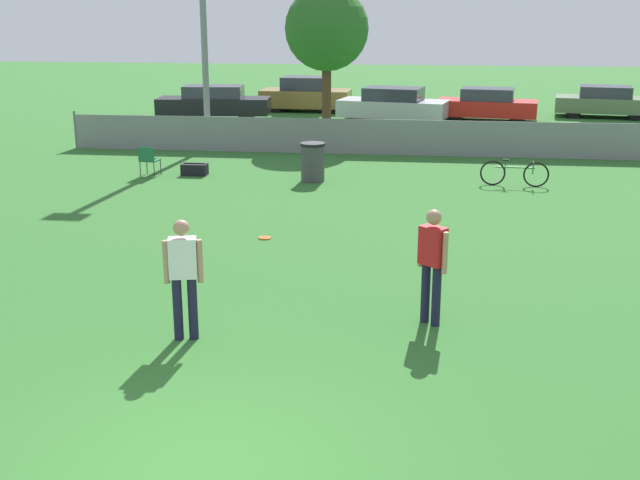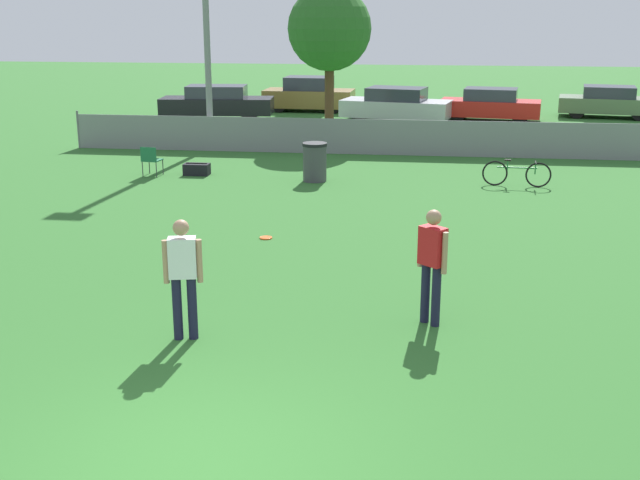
{
  "view_description": "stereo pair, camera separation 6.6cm",
  "coord_description": "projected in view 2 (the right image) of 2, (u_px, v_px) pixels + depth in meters",
  "views": [
    {
      "loc": [
        2.05,
        -6.79,
        4.38
      ],
      "look_at": [
        0.61,
        4.63,
        1.05
      ],
      "focal_mm": 45.0,
      "sensor_mm": 36.0,
      "label": 1
    },
    {
      "loc": [
        2.12,
        -6.78,
        4.38
      ],
      "look_at": [
        0.61,
        4.63,
        1.05
      ],
      "focal_mm": 45.0,
      "sensor_mm": 36.0,
      "label": 2
    }
  ],
  "objects": [
    {
      "name": "parked_car_tan",
      "position": [
        309.0,
        95.0,
        35.51
      ],
      "size": [
        3.97,
        1.94,
        1.5
      ],
      "rotation": [
        0.0,
        0.0,
        -0.03
      ],
      "color": "black",
      "rests_on": "ground_plane"
    },
    {
      "name": "bicycle_sideline",
      "position": [
        517.0,
        174.0,
        20.42
      ],
      "size": [
        1.73,
        0.44,
        0.69
      ],
      "rotation": [
        0.0,
        0.0,
        -0.08
      ],
      "color": "black",
      "rests_on": "ground_plane"
    },
    {
      "name": "parked_car_silver",
      "position": [
        396.0,
        105.0,
        32.18
      ],
      "size": [
        4.58,
        2.62,
        1.36
      ],
      "rotation": [
        0.0,
        0.0,
        -0.2
      ],
      "color": "black",
      "rests_on": "ground_plane"
    },
    {
      "name": "player_receiver_white",
      "position": [
        183.0,
        271.0,
        10.79
      ],
      "size": [
        0.52,
        0.29,
        1.69
      ],
      "rotation": [
        0.0,
        0.0,
        0.22
      ],
      "color": "#191933",
      "rests_on": "ground_plane"
    },
    {
      "name": "trash_bin",
      "position": [
        315.0,
        162.0,
        21.04
      ],
      "size": [
        0.65,
        0.65,
        1.01
      ],
      "color": "#3F3F44",
      "rests_on": "ground_plane"
    },
    {
      "name": "frisbee_disc",
      "position": [
        266.0,
        238.0,
        15.87
      ],
      "size": [
        0.25,
        0.25,
        0.03
      ],
      "color": "#E5591E",
      "rests_on": "ground_plane"
    },
    {
      "name": "folding_chair_sideline",
      "position": [
        151.0,
        159.0,
        21.69
      ],
      "size": [
        0.51,
        0.51,
        0.81
      ],
      "rotation": [
        0.0,
        0.0,
        3.02
      ],
      "color": "#333338",
      "rests_on": "ground_plane"
    },
    {
      "name": "parked_car_olive",
      "position": [
        608.0,
        102.0,
        33.41
      ],
      "size": [
        4.18,
        2.43,
        1.3
      ],
      "rotation": [
        0.0,
        0.0,
        -0.17
      ],
      "color": "black",
      "rests_on": "ground_plane"
    },
    {
      "name": "tree_near_pole",
      "position": [
        329.0,
        29.0,
        27.11
      ],
      "size": [
        2.85,
        2.85,
        5.16
      ],
      "color": "#4C331E",
      "rests_on": "ground_plane"
    },
    {
      "name": "parked_car_red",
      "position": [
        490.0,
        105.0,
        32.37
      ],
      "size": [
        4.15,
        2.2,
        1.31
      ],
      "rotation": [
        0.0,
        0.0,
        -0.14
      ],
      "color": "black",
      "rests_on": "ground_plane"
    },
    {
      "name": "gear_bag_sideline",
      "position": [
        197.0,
        169.0,
        21.91
      ],
      "size": [
        0.69,
        0.38,
        0.34
      ],
      "color": "black",
      "rests_on": "ground_plane"
    },
    {
      "name": "parked_car_dark",
      "position": [
        217.0,
        102.0,
        32.92
      ],
      "size": [
        4.69,
        2.07,
        1.37
      ],
      "rotation": [
        0.0,
        0.0,
        0.09
      ],
      "color": "black",
      "rests_on": "ground_plane"
    },
    {
      "name": "player_defender_red",
      "position": [
        432.0,
        259.0,
        11.31
      ],
      "size": [
        0.42,
        0.41,
        1.69
      ],
      "rotation": [
        0.0,
        0.0,
        -0.73
      ],
      "color": "#191933",
      "rests_on": "ground_plane"
    },
    {
      "name": "ground_plane",
      "position": [
        198.0,
        468.0,
        7.94
      ],
      "size": [
        120.0,
        120.0,
        0.0
      ],
      "primitive_type": "plane",
      "color": "#2D6628"
    },
    {
      "name": "fence_backline",
      "position": [
        357.0,
        137.0,
        24.93
      ],
      "size": [
        18.27,
        0.07,
        1.21
      ],
      "color": "gray",
      "rests_on": "ground_plane"
    }
  ]
}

